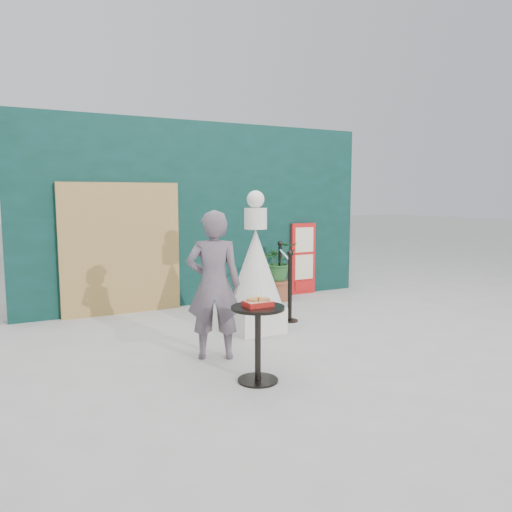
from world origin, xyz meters
name	(u,v)px	position (x,y,z in m)	size (l,w,h in m)	color
ground	(304,353)	(0.00, 0.00, 0.00)	(60.00, 60.00, 0.00)	#ADAAA5
back_wall	(202,214)	(0.00, 3.15, 1.50)	(6.00, 0.30, 3.00)	black
bamboo_fence	(121,249)	(-1.40, 2.94, 1.00)	(1.80, 0.08, 2.00)	tan
woman	(214,285)	(-0.98, 0.34, 0.83)	(0.60, 0.40, 1.65)	#675863
menu_board	(303,259)	(1.90, 2.95, 0.65)	(0.50, 0.07, 1.30)	red
statue	(256,275)	(-0.06, 1.10, 0.76)	(0.73, 0.73, 1.87)	silver
cafe_table	(258,332)	(-0.88, -0.52, 0.50)	(0.52, 0.52, 0.75)	black
food_basket	(258,302)	(-0.88, -0.52, 0.79)	(0.26, 0.19, 0.11)	#AC1812
planter	(279,267)	(1.20, 2.65, 0.59)	(0.60, 0.52, 1.01)	brown
stanchion_barrier	(285,279)	(0.92, 1.98, 0.49)	(0.84, 1.54, 1.03)	black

